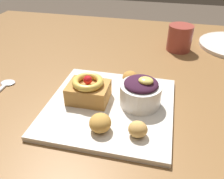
{
  "coord_description": "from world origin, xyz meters",
  "views": [
    {
      "loc": [
        0.03,
        -0.56,
        1.08
      ],
      "look_at": [
        -0.08,
        -0.1,
        0.77
      ],
      "focal_mm": 38.9,
      "sensor_mm": 36.0,
      "label": 1
    }
  ],
  "objects_px": {
    "front_plate": "(110,106)",
    "fritter_front": "(140,130)",
    "fritter_middle": "(130,77)",
    "coffee_mug": "(180,38)",
    "berry_ramekin": "(141,92)",
    "spoon": "(2,88)",
    "fritter_back": "(100,123)",
    "cake_slice": "(88,90)"
  },
  "relations": [
    {
      "from": "front_plate",
      "to": "berry_ramekin",
      "type": "relative_size",
      "value": 3.08
    },
    {
      "from": "berry_ramekin",
      "to": "spoon",
      "type": "bearing_deg",
      "value": -179.93
    },
    {
      "from": "cake_slice",
      "to": "coffee_mug",
      "type": "distance_m",
      "value": 0.42
    },
    {
      "from": "berry_ramekin",
      "to": "spoon",
      "type": "relative_size",
      "value": 0.73
    },
    {
      "from": "fritter_back",
      "to": "cake_slice",
      "type": "bearing_deg",
      "value": 119.94
    },
    {
      "from": "fritter_front",
      "to": "fritter_middle",
      "type": "height_order",
      "value": "fritter_middle"
    },
    {
      "from": "cake_slice",
      "to": "coffee_mug",
      "type": "xyz_separation_m",
      "value": [
        0.2,
        0.37,
        0.0
      ]
    },
    {
      "from": "fritter_front",
      "to": "spoon",
      "type": "height_order",
      "value": "fritter_front"
    },
    {
      "from": "fritter_middle",
      "to": "coffee_mug",
      "type": "height_order",
      "value": "coffee_mug"
    },
    {
      "from": "front_plate",
      "to": "fritter_back",
      "type": "xyz_separation_m",
      "value": [
        0.0,
        -0.09,
        0.02
      ]
    },
    {
      "from": "cake_slice",
      "to": "spoon",
      "type": "xyz_separation_m",
      "value": [
        -0.24,
        0.01,
        -0.04
      ]
    },
    {
      "from": "berry_ramekin",
      "to": "coffee_mug",
      "type": "distance_m",
      "value": 0.37
    },
    {
      "from": "fritter_middle",
      "to": "front_plate",
      "type": "bearing_deg",
      "value": -105.81
    },
    {
      "from": "berry_ramekin",
      "to": "spoon",
      "type": "xyz_separation_m",
      "value": [
        -0.36,
        -0.0,
        -0.04
      ]
    },
    {
      "from": "cake_slice",
      "to": "berry_ramekin",
      "type": "xyz_separation_m",
      "value": [
        0.12,
        0.01,
        0.0
      ]
    },
    {
      "from": "spoon",
      "to": "coffee_mug",
      "type": "height_order",
      "value": "coffee_mug"
    },
    {
      "from": "berry_ramekin",
      "to": "fritter_middle",
      "type": "bearing_deg",
      "value": 113.81
    },
    {
      "from": "fritter_front",
      "to": "spoon",
      "type": "xyz_separation_m",
      "value": [
        -0.38,
        0.1,
        -0.03
      ]
    },
    {
      "from": "coffee_mug",
      "to": "fritter_middle",
      "type": "bearing_deg",
      "value": -114.09
    },
    {
      "from": "fritter_middle",
      "to": "spoon",
      "type": "height_order",
      "value": "fritter_middle"
    },
    {
      "from": "fritter_back",
      "to": "coffee_mug",
      "type": "relative_size",
      "value": 0.53
    },
    {
      "from": "fritter_front",
      "to": "fritter_back",
      "type": "xyz_separation_m",
      "value": [
        -0.08,
        -0.0,
        0.0
      ]
    },
    {
      "from": "spoon",
      "to": "coffee_mug",
      "type": "xyz_separation_m",
      "value": [
        0.45,
        0.36,
        0.04
      ]
    },
    {
      "from": "front_plate",
      "to": "fritter_middle",
      "type": "distance_m",
      "value": 0.11
    },
    {
      "from": "coffee_mug",
      "to": "spoon",
      "type": "bearing_deg",
      "value": -141.2
    },
    {
      "from": "fritter_middle",
      "to": "cake_slice",
      "type": "bearing_deg",
      "value": -130.44
    },
    {
      "from": "front_plate",
      "to": "fritter_back",
      "type": "distance_m",
      "value": 0.09
    },
    {
      "from": "front_plate",
      "to": "fritter_front",
      "type": "xyz_separation_m",
      "value": [
        0.08,
        -0.09,
        0.02
      ]
    },
    {
      "from": "berry_ramekin",
      "to": "coffee_mug",
      "type": "bearing_deg",
      "value": 76.65
    },
    {
      "from": "berry_ramekin",
      "to": "coffee_mug",
      "type": "relative_size",
      "value": 1.07
    },
    {
      "from": "front_plate",
      "to": "berry_ramekin",
      "type": "bearing_deg",
      "value": 14.94
    },
    {
      "from": "fritter_front",
      "to": "spoon",
      "type": "distance_m",
      "value": 0.39
    },
    {
      "from": "fritter_back",
      "to": "spoon",
      "type": "relative_size",
      "value": 0.36
    },
    {
      "from": "fritter_back",
      "to": "spoon",
      "type": "distance_m",
      "value": 0.32
    },
    {
      "from": "fritter_front",
      "to": "fritter_middle",
      "type": "relative_size",
      "value": 0.94
    },
    {
      "from": "cake_slice",
      "to": "berry_ramekin",
      "type": "bearing_deg",
      "value": 5.43
    },
    {
      "from": "front_plate",
      "to": "fritter_back",
      "type": "relative_size",
      "value": 6.24
    },
    {
      "from": "front_plate",
      "to": "fritter_middle",
      "type": "height_order",
      "value": "fritter_middle"
    },
    {
      "from": "front_plate",
      "to": "cake_slice",
      "type": "relative_size",
      "value": 3.03
    },
    {
      "from": "front_plate",
      "to": "fritter_middle",
      "type": "bearing_deg",
      "value": 74.19
    },
    {
      "from": "fritter_back",
      "to": "front_plate",
      "type": "bearing_deg",
      "value": 90.94
    },
    {
      "from": "fritter_front",
      "to": "fritter_middle",
      "type": "distance_m",
      "value": 0.2
    }
  ]
}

